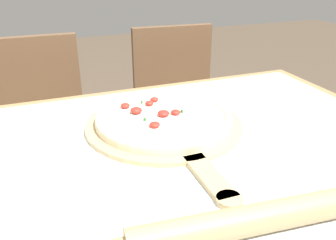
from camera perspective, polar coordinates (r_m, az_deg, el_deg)
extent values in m
cube|color=#A87F51|center=(0.84, 2.72, -5.50)|extent=(1.20, 0.87, 0.03)
cylinder|color=#A87F51|center=(1.56, 15.38, -7.21)|extent=(0.06, 0.06, 0.74)
cube|color=silver|center=(0.83, 2.74, -4.46)|extent=(1.12, 0.79, 0.00)
cylinder|color=tan|center=(0.92, -0.67, -0.61)|extent=(0.40, 0.40, 0.01)
cube|color=tan|center=(0.72, 6.60, -8.98)|extent=(0.04, 0.16, 0.01)
cylinder|color=tan|center=(0.66, 9.84, -12.58)|extent=(0.05, 0.05, 0.01)
cylinder|color=beige|center=(0.91, -0.67, 0.18)|extent=(0.35, 0.35, 0.02)
torus|color=beige|center=(0.91, -0.68, 0.64)|extent=(0.35, 0.35, 0.02)
cylinder|color=white|center=(0.91, -0.68, 0.72)|extent=(0.31, 0.31, 0.00)
ellipsoid|color=red|center=(0.91, 1.23, 1.28)|extent=(0.02, 0.02, 0.01)
ellipsoid|color=red|center=(0.92, -5.13, 1.56)|extent=(0.03, 0.03, 0.02)
ellipsoid|color=red|center=(0.99, -2.03, 3.35)|extent=(0.02, 0.02, 0.01)
ellipsoid|color=red|center=(0.96, -6.88, 2.32)|extent=(0.03, 0.03, 0.01)
ellipsoid|color=red|center=(0.85, -2.16, -0.74)|extent=(0.03, 0.03, 0.01)
ellipsoid|color=red|center=(0.90, -0.72, 1.09)|extent=(0.03, 0.03, 0.01)
ellipsoid|color=red|center=(0.97, -3.02, 2.71)|extent=(0.02, 0.02, 0.01)
cube|color=#387533|center=(0.92, 2.26, 1.40)|extent=(0.01, 0.01, 0.01)
cube|color=#387533|center=(0.98, -4.24, 2.87)|extent=(0.01, 0.01, 0.01)
cube|color=#387533|center=(0.88, -3.75, 0.09)|extent=(0.01, 0.01, 0.01)
cube|color=#387533|center=(0.91, -0.41, 1.23)|extent=(0.01, 0.01, 0.01)
cube|color=#387533|center=(0.91, -0.88, 0.99)|extent=(0.01, 0.01, 0.01)
cube|color=#387533|center=(0.91, -0.64, 1.07)|extent=(0.01, 0.01, 0.01)
cylinder|color=tan|center=(0.59, 12.61, -15.48)|extent=(0.39, 0.09, 0.05)
cube|color=brown|center=(1.55, -19.08, -5.40)|extent=(0.41, 0.41, 0.02)
cube|color=brown|center=(1.62, -20.50, 4.82)|extent=(0.38, 0.04, 0.44)
cylinder|color=brown|center=(1.55, -23.71, -16.21)|extent=(0.04, 0.04, 0.42)
cylinder|color=brown|center=(1.54, -11.54, -14.53)|extent=(0.04, 0.04, 0.42)
cylinder|color=brown|center=(1.81, -23.40, -9.72)|extent=(0.04, 0.04, 0.42)
cylinder|color=brown|center=(1.80, -13.22, -8.27)|extent=(0.04, 0.04, 0.42)
cube|color=brown|center=(1.66, 2.48, -1.78)|extent=(0.43, 0.43, 0.02)
cube|color=brown|center=(1.73, 0.68, 7.69)|extent=(0.38, 0.07, 0.44)
cylinder|color=brown|center=(1.61, -1.34, -12.10)|extent=(0.04, 0.04, 0.42)
cylinder|color=brown|center=(1.70, 9.29, -10.10)|extent=(0.04, 0.04, 0.42)
cylinder|color=brown|center=(1.86, -3.93, -6.35)|extent=(0.04, 0.04, 0.42)
cylinder|color=brown|center=(1.95, 5.33, -4.94)|extent=(0.04, 0.04, 0.42)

